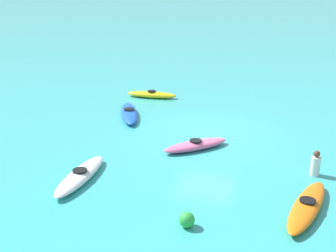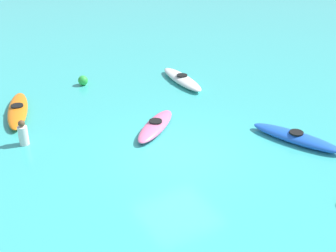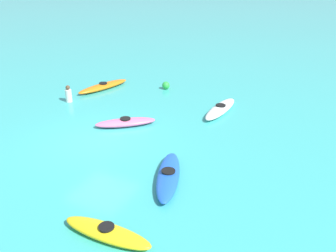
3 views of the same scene
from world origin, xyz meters
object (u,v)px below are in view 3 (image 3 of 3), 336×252
kayak_blue (168,176)px  kayak_orange (103,86)px  kayak_pink (126,122)px  buoy_green (166,85)px  kayak_yellow (107,232)px  kayak_white (220,109)px  person_near_shore (69,95)px

kayak_blue → kayak_orange: 10.21m
kayak_orange → kayak_pink: size_ratio=1.38×
buoy_green → kayak_pink: bearing=8.0°
kayak_orange → buoy_green: 3.56m
kayak_yellow → kayak_white: same height
person_near_shore → kayak_white: bearing=106.5°
kayak_yellow → kayak_orange: 12.47m
kayak_white → kayak_pink: (3.45, -3.19, 0.00)m
kayak_blue → kayak_white: size_ratio=0.99×
kayak_blue → buoy_green: size_ratio=7.31×
kayak_orange → person_near_shore: person_near_shore is taller
kayak_blue → kayak_orange: bearing=-131.9°
kayak_blue → kayak_orange: size_ratio=0.92×
kayak_blue → kayak_yellow: same height
kayak_orange → buoy_green: size_ratio=7.97×
kayak_white → kayak_pink: bearing=-42.7°
kayak_white → person_near_shore: (2.20, -7.46, 0.22)m
kayak_blue → person_near_shore: person_near_shore is taller
kayak_orange → kayak_pink: 5.42m
kayak_yellow → kayak_orange: bearing=-143.5°
kayak_yellow → person_near_shore: size_ratio=3.01×
kayak_blue → kayak_white: (-6.52, -0.49, 0.00)m
kayak_blue → person_near_shore: 9.04m
kayak_white → buoy_green: 4.37m
kayak_orange → kayak_pink: same height
kayak_blue → person_near_shore: bearing=-118.5°
kayak_orange → buoy_green: bearing=116.9°
kayak_yellow → person_near_shore: bearing=-134.1°
kayak_yellow → buoy_green: buoy_green is taller
kayak_blue → kayak_orange: (-6.82, -7.60, -0.00)m
kayak_orange → buoy_green: buoy_green is taller
kayak_yellow → buoy_green: 12.39m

